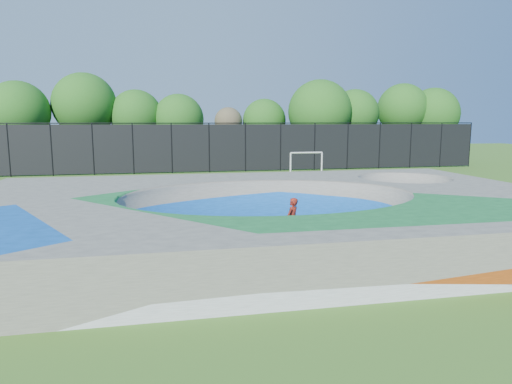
# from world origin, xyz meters

# --- Properties ---
(ground) EXTENTS (120.00, 120.00, 0.00)m
(ground) POSITION_xyz_m (0.00, 0.00, 0.00)
(ground) COLOR #36631B
(ground) RESTS_ON ground
(skate_deck) EXTENTS (22.00, 14.00, 1.50)m
(skate_deck) POSITION_xyz_m (0.00, 0.00, 0.75)
(skate_deck) COLOR gray
(skate_deck) RESTS_ON ground
(skater) EXTENTS (0.67, 0.66, 1.56)m
(skater) POSITION_xyz_m (0.51, -1.42, 0.78)
(skater) COLOR red
(skater) RESTS_ON ground
(skateboard) EXTENTS (0.65, 0.75, 0.05)m
(skateboard) POSITION_xyz_m (0.51, -1.42, 0.03)
(skateboard) COLOR black
(skateboard) RESTS_ON ground
(soccer_goal) EXTENTS (2.69, 0.12, 1.77)m
(soccer_goal) POSITION_xyz_m (7.32, 18.02, 1.22)
(soccer_goal) COLOR silver
(soccer_goal) RESTS_ON ground
(fence) EXTENTS (48.09, 0.09, 4.04)m
(fence) POSITION_xyz_m (0.00, 21.00, 2.10)
(fence) COLOR black
(fence) RESTS_ON ground
(treeline) EXTENTS (52.79, 7.32, 8.30)m
(treeline) POSITION_xyz_m (0.20, 25.82, 4.98)
(treeline) COLOR #4D3A26
(treeline) RESTS_ON ground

